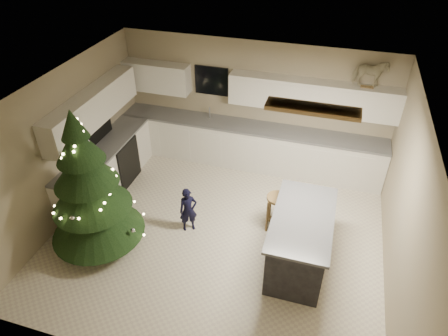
% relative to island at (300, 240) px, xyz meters
% --- Properties ---
extents(ground_plane, '(5.50, 5.50, 0.00)m').
position_rel_island_xyz_m(ground_plane, '(-1.41, 0.25, -0.48)').
color(ground_plane, beige).
extents(room_shell, '(5.52, 5.02, 2.61)m').
position_rel_island_xyz_m(room_shell, '(-1.38, 0.25, 1.27)').
color(room_shell, '#9A8966').
rests_on(room_shell, ground_plane).
extents(cabinetry, '(5.50, 3.20, 2.00)m').
position_rel_island_xyz_m(cabinetry, '(-2.32, 1.90, 0.28)').
color(cabinetry, silver).
rests_on(cabinetry, ground_plane).
extents(island, '(0.90, 1.70, 0.95)m').
position_rel_island_xyz_m(island, '(0.00, 0.00, 0.00)').
color(island, black).
rests_on(island, ground_plane).
extents(bar_stool, '(0.36, 0.36, 0.70)m').
position_rel_island_xyz_m(bar_stool, '(-0.49, 0.67, 0.04)').
color(bar_stool, olive).
rests_on(bar_stool, ground_plane).
extents(christmas_tree, '(1.57, 1.51, 2.50)m').
position_rel_island_xyz_m(christmas_tree, '(-3.26, -0.50, 0.55)').
color(christmas_tree, '#3F2816').
rests_on(christmas_tree, ground_plane).
extents(toddler, '(0.37, 0.34, 0.85)m').
position_rel_island_xyz_m(toddler, '(-1.93, 0.21, -0.05)').
color(toddler, black).
rests_on(toddler, ground_plane).
extents(rocking_horse, '(0.60, 0.31, 0.51)m').
position_rel_island_xyz_m(rocking_horse, '(0.67, 2.58, 1.78)').
color(rocking_horse, olive).
rests_on(rocking_horse, cabinetry).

